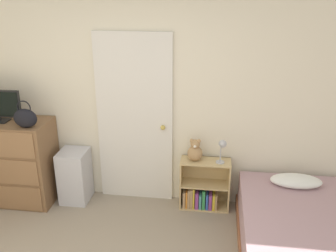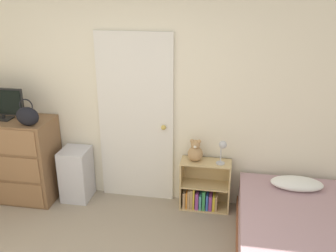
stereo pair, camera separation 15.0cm
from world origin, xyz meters
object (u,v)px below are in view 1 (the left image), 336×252
object	(u,v)px
dresser	(10,161)
handbag	(25,118)
storage_bin	(75,176)
desk_lamp	(222,147)
bookshelf	(203,190)
bed	(306,244)
teddy_bear	(195,151)

from	to	relation	value
dresser	handbag	size ratio (longest dim) A/B	3.38
storage_bin	desk_lamp	size ratio (longest dim) A/B	2.29
bookshelf	storage_bin	bearing A→B (deg)	-178.02
dresser	handbag	bearing A→B (deg)	-22.66
bookshelf	handbag	bearing A→B (deg)	-171.46
storage_bin	bookshelf	xyz separation A→B (m)	(1.53, 0.05, -0.10)
bookshelf	bed	bearing A→B (deg)	-40.42
dresser	desk_lamp	size ratio (longest dim) A/B	3.70
desk_lamp	bed	distance (m)	1.28
desk_lamp	bed	bearing A→B (deg)	-45.47
handbag	bed	bearing A→B (deg)	-10.87
dresser	bed	size ratio (longest dim) A/B	0.53
dresser	bookshelf	xyz separation A→B (m)	(2.30, 0.14, -0.29)
teddy_bear	desk_lamp	xyz separation A→B (m)	(0.30, -0.04, 0.09)
dresser	storage_bin	world-z (taller)	dresser
bed	storage_bin	bearing A→B (deg)	162.50
desk_lamp	dresser	bearing A→B (deg)	-177.71
storage_bin	dresser	bearing A→B (deg)	-173.82
handbag	bookshelf	bearing A→B (deg)	8.54
dresser	teddy_bear	xyz separation A→B (m)	(2.19, 0.13, 0.21)
dresser	desk_lamp	world-z (taller)	dresser
storage_bin	bed	bearing A→B (deg)	-17.50
storage_bin	bookshelf	distance (m)	1.54
dresser	teddy_bear	size ratio (longest dim) A/B	3.97
dresser	handbag	world-z (taller)	handbag
handbag	desk_lamp	xyz separation A→B (m)	(2.12, 0.25, -0.33)
bookshelf	bed	size ratio (longest dim) A/B	0.31
dresser	bed	bearing A→B (deg)	-12.25
bookshelf	desk_lamp	size ratio (longest dim) A/B	2.14
storage_bin	bookshelf	bearing A→B (deg)	1.98
storage_bin	bed	distance (m)	2.66
teddy_bear	desk_lamp	bearing A→B (deg)	-6.66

